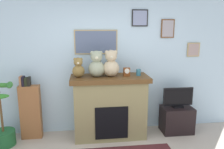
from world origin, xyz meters
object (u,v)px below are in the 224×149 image
at_px(teddy_bear_tan, 78,68).
at_px(teddy_bear_brown, 111,65).
at_px(teddy_bear_cream, 97,65).
at_px(potted_plant, 3,127).
at_px(bookshelf, 30,110).
at_px(mantel_clock, 127,72).
at_px(candle_jar, 139,72).
at_px(fireplace, 110,106).
at_px(tv_stand, 177,119).
at_px(television, 178,98).

xyz_separation_m(teddy_bear_tan, teddy_bear_brown, (0.57, -0.00, 0.06)).
bearing_deg(teddy_bear_cream, potted_plant, -175.64).
bearing_deg(teddy_bear_brown, bookshelf, 175.75).
bearing_deg(mantel_clock, teddy_bear_tan, 179.93).
bearing_deg(mantel_clock, teddy_bear_brown, 179.81).
height_order(bookshelf, candle_jar, candle_jar).
height_order(teddy_bear_tan, teddy_bear_cream, teddy_bear_cream).
bearing_deg(bookshelf, teddy_bear_tan, -6.96).
relative_size(bookshelf, candle_jar, 9.75).
xyz_separation_m(fireplace, mantel_clock, (0.30, -0.02, 0.64)).
bearing_deg(mantel_clock, teddy_bear_cream, 179.90).
relative_size(potted_plant, teddy_bear_brown, 2.34).
bearing_deg(potted_plant, candle_jar, 2.99).
relative_size(teddy_bear_tan, teddy_bear_cream, 0.75).
height_order(fireplace, bookshelf, bookshelf).
bearing_deg(tv_stand, fireplace, 179.57).
height_order(candle_jar, teddy_bear_cream, teddy_bear_cream).
bearing_deg(teddy_bear_cream, candle_jar, 0.04).
height_order(tv_stand, candle_jar, candle_jar).
bearing_deg(teddy_bear_tan, bookshelf, 173.04).
relative_size(tv_stand, candle_jar, 4.86).
relative_size(bookshelf, teddy_bear_tan, 3.35).
relative_size(potted_plant, teddy_bear_tan, 3.17).
distance_m(fireplace, tv_stand, 1.34).
bearing_deg(bookshelf, television, -2.12).
distance_m(fireplace, candle_jar, 0.82).
bearing_deg(potted_plant, bookshelf, 29.25).
bearing_deg(teddy_bear_brown, tv_stand, 0.38).
bearing_deg(teddy_bear_brown, teddy_bear_cream, 180.00).
bearing_deg(fireplace, candle_jar, -1.94).
bearing_deg(television, candle_jar, -179.53).
bearing_deg(television, fireplace, 179.50).
distance_m(teddy_bear_cream, teddy_bear_brown, 0.26).
relative_size(television, teddy_bear_brown, 1.22).
bearing_deg(fireplace, potted_plant, -175.62).
distance_m(fireplace, teddy_bear_cream, 0.81).
bearing_deg(teddy_bear_tan, potted_plant, -174.57).
bearing_deg(tv_stand, teddy_bear_cream, -179.69).
height_order(fireplace, teddy_bear_brown, teddy_bear_brown).
distance_m(tv_stand, television, 0.44).
xyz_separation_m(tv_stand, teddy_bear_brown, (-1.28, -0.01, 1.11)).
distance_m(tv_stand, teddy_bear_cream, 1.89).
bearing_deg(fireplace, television, -0.50).
bearing_deg(mantel_clock, bookshelf, 176.41).
bearing_deg(tv_stand, bookshelf, 177.91).
relative_size(potted_plant, teddy_bear_cream, 2.38).
xyz_separation_m(television, teddy_bear_cream, (-1.54, -0.01, 0.66)).
distance_m(tv_stand, teddy_bear_tan, 2.13).
distance_m(bookshelf, candle_jar, 2.08).
height_order(bookshelf, television, bookshelf).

